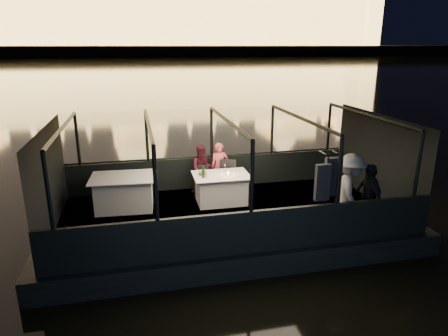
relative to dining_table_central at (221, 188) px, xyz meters
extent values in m
plane|color=black|center=(0.00, 79.26, -0.89)|extent=(500.00, 500.00, 0.00)
cube|color=black|center=(0.00, -0.74, -0.89)|extent=(8.60, 4.40, 1.00)
cube|color=black|center=(0.00, -0.74, -0.41)|extent=(8.00, 4.00, 0.04)
cube|color=black|center=(0.00, 1.26, 0.06)|extent=(8.00, 0.08, 0.90)
cube|color=black|center=(0.00, -2.74, 0.06)|extent=(8.00, 0.08, 0.90)
cube|color=#423D33|center=(0.00, 209.26, 0.11)|extent=(400.00, 140.00, 6.00)
cube|color=silver|center=(0.00, 0.00, 0.00)|extent=(1.46, 1.07, 0.77)
cube|color=white|center=(-2.47, 0.14, 0.00)|extent=(1.68, 1.26, 0.85)
cube|color=black|center=(-0.39, 0.56, 0.06)|extent=(0.49, 0.49, 0.81)
cube|color=black|center=(0.34, 0.45, 0.06)|extent=(0.58, 0.58, 0.96)
imported|color=#ED565C|center=(0.15, 0.87, 0.36)|extent=(0.51, 0.35, 1.39)
imported|color=#3D111B|center=(-0.35, 0.83, 0.36)|extent=(0.69, 0.55, 1.37)
imported|color=white|center=(2.44, -2.14, 0.47)|extent=(0.93, 1.26, 1.74)
imported|color=black|center=(2.80, -2.31, 0.47)|extent=(0.40, 0.92, 1.54)
cylinder|color=#163C18|center=(-0.49, -0.14, 0.53)|extent=(0.09, 0.09, 0.33)
cylinder|color=brown|center=(-0.47, 0.09, 0.42)|extent=(0.24, 0.24, 0.08)
cylinder|color=yellow|center=(0.17, -0.05, 0.42)|extent=(0.05, 0.05, 0.07)
cylinder|color=white|center=(0.42, -0.16, 0.39)|extent=(0.23, 0.23, 0.01)
cylinder|color=silver|center=(-0.45, 0.22, 0.39)|extent=(0.30, 0.30, 0.02)
camera|label=1|loc=(-2.09, -9.58, 3.60)|focal=32.00mm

